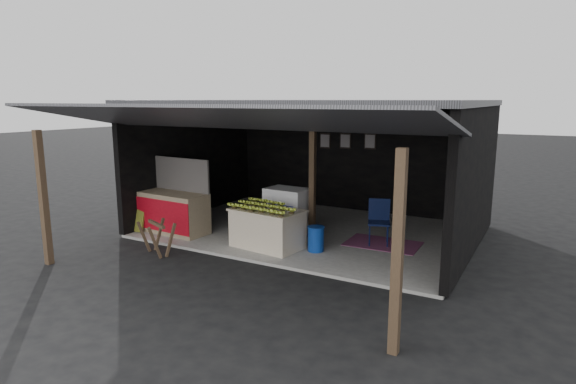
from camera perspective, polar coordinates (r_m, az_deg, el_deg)
The scene contains 13 objects.
ground at distance 9.18m, azimuth -4.22°, elevation -8.39°, with size 80.00×80.00×0.00m, color black.
concrete_slab at distance 11.24m, azimuth 2.84°, elevation -4.58°, with size 7.00×5.00×0.06m, color gray.
shophouse at distance 11.16m, azimuth 3.67°, elevation 6.10°, with size 7.40×7.29×3.02m.
banana_table at distance 9.81m, azimuth -2.45°, elevation -4.31°, with size 1.54×1.05×0.79m.
banana_pile at distance 9.69m, azimuth -2.47°, elevation -1.62°, with size 1.32×0.79×0.16m, color gold, non-canonical shape.
white_crate at distance 10.73m, azimuth -0.08°, elevation -2.30°, with size 0.97×0.70×1.04m.
neighbor_stall at distance 11.18m, azimuth -13.39°, elevation -2.15°, with size 1.65×0.81×1.67m.
green_signboard at distance 11.56m, azimuth -17.65°, elevation -2.28°, with size 0.58×0.04×0.87m, color black.
sawhorse at distance 9.85m, azimuth -15.27°, elevation -4.89°, with size 0.77×0.76×0.66m.
water_barrel at distance 9.61m, azimuth 3.32°, elevation -5.65°, with size 0.32×0.32×0.47m, color navy.
plastic_chair at distance 10.20m, azimuth 10.74°, elevation -3.00°, with size 0.56×0.56×0.94m.
magenta_rug at distance 10.31m, azimuth 11.17°, elevation -6.03°, with size 1.50×1.00×0.01m, color #6B1747.
picture_frames at distance 13.13m, azimuth 6.96°, elevation 6.03°, with size 1.62×0.04×0.46m.
Camera 1 is at (4.81, -7.21, 3.03)m, focal length 30.00 mm.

